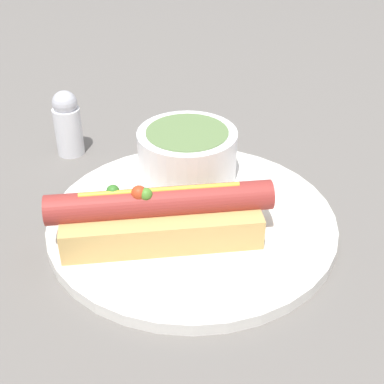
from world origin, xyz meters
name	(u,v)px	position (x,y,z in m)	size (l,w,h in m)	color
ground_plane	(192,226)	(0.00, 0.00, 0.00)	(4.00, 4.00, 0.00)	slate
dinner_plate	(192,221)	(0.00, 0.00, 0.01)	(0.28, 0.28, 0.01)	white
hot_dog	(161,216)	(-0.02, -0.04, 0.03)	(0.19, 0.14, 0.06)	#DBAD60
soup_bowl	(187,151)	(-0.03, 0.07, 0.04)	(0.11, 0.11, 0.05)	white
spoon	(153,206)	(-0.04, 0.00, 0.02)	(0.13, 0.09, 0.01)	#B7B7BC
salt_shaker	(68,123)	(-0.19, 0.08, 0.04)	(0.03, 0.03, 0.08)	silver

